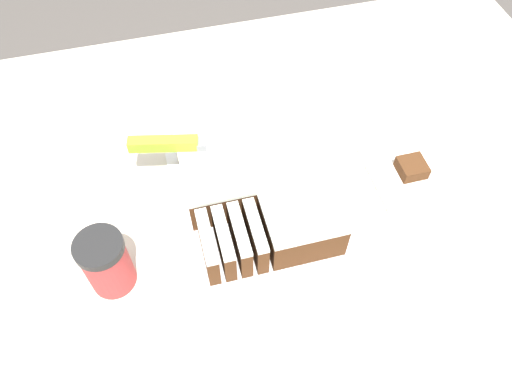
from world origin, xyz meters
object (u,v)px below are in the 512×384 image
(cake_board, at_px, (256,205))
(cake, at_px, (258,189))
(brownie, at_px, (412,168))
(knife, at_px, (180,144))
(coffee_cup, at_px, (107,263))

(cake_board, height_order, cake, cake)
(cake, bearing_deg, brownie, -1.38)
(brownie, bearing_deg, knife, 166.01)
(knife, relative_size, coffee_cup, 2.60)
(coffee_cup, bearing_deg, cake_board, 17.63)
(cake_board, relative_size, knife, 1.07)
(cake_board, height_order, coffee_cup, coffee_cup)
(knife, height_order, coffee_cup, coffee_cup)
(cake_board, bearing_deg, brownie, -0.25)
(coffee_cup, bearing_deg, cake, 18.47)
(knife, height_order, brownie, knife)
(cake, height_order, brownie, cake)
(cake_board, xyz_separation_m, coffee_cup, (-0.26, -0.08, 0.05))
(cake_board, xyz_separation_m, knife, (-0.11, 0.10, 0.09))
(brownie, bearing_deg, cake, 178.62)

